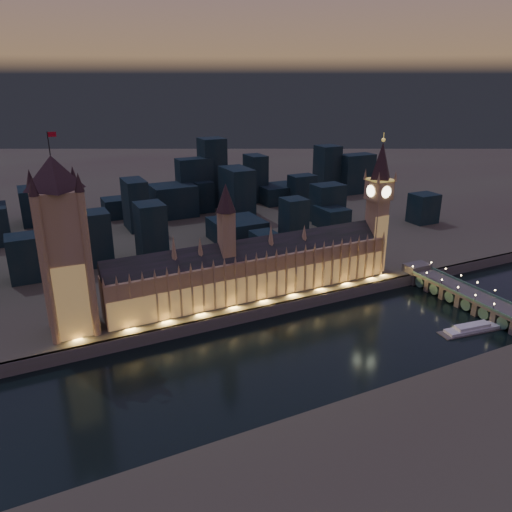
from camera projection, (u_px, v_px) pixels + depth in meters
name	position (u px, v px, depth m)	size (l,w,h in m)	color
ground_plane	(290.00, 348.00, 288.21)	(2000.00, 2000.00, 0.00)	black
north_bank	(112.00, 180.00, 725.08)	(2000.00, 960.00, 8.00)	#40362C
embankment_wall	(259.00, 313.00, 321.39)	(2000.00, 2.50, 8.00)	#4C4F41
palace_of_westminster	(254.00, 269.00, 333.92)	(202.00, 22.14, 78.00)	#9D7D47
victoria_tower	(62.00, 239.00, 272.74)	(31.68, 31.68, 113.64)	#9D7D47
elizabeth_tower	(379.00, 197.00, 362.77)	(18.00, 18.00, 102.76)	#9D7D47
westminster_bridge	(467.00, 297.00, 339.84)	(19.17, 113.00, 15.90)	#4C4F41
river_boat	(472.00, 329.00, 307.11)	(44.69, 15.77, 4.50)	#4C4F41
city_backdrop	(196.00, 200.00, 499.50)	(481.94, 215.63, 80.31)	black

